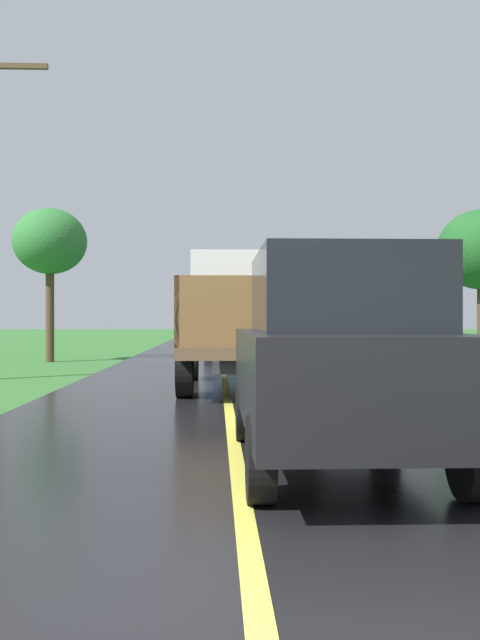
# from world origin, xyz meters

# --- Properties ---
(banana_truck_near) EXTENTS (2.38, 5.82, 2.80)m
(banana_truck_near) POSITION_xyz_m (0.33, 11.53, 1.47)
(banana_truck_near) COLOR #2D2D30
(banana_truck_near) RESTS_ON road_surface
(banana_truck_far) EXTENTS (2.38, 5.81, 2.80)m
(banana_truck_far) POSITION_xyz_m (0.55, 24.40, 1.47)
(banana_truck_far) COLOR #2D2D30
(banana_truck_far) RESTS_ON road_surface
(roadside_tree_near_left) EXTENTS (2.44, 2.44, 5.12)m
(roadside_tree_near_left) POSITION_xyz_m (-5.74, 20.27, 3.98)
(roadside_tree_near_left) COLOR #4C3823
(roadside_tree_near_left) RESTS_ON ground
(following_car) EXTENTS (1.74, 4.10, 1.92)m
(following_car) POSITION_xyz_m (0.90, 3.60, 1.07)
(following_car) COLOR black
(following_car) RESTS_ON road_surface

